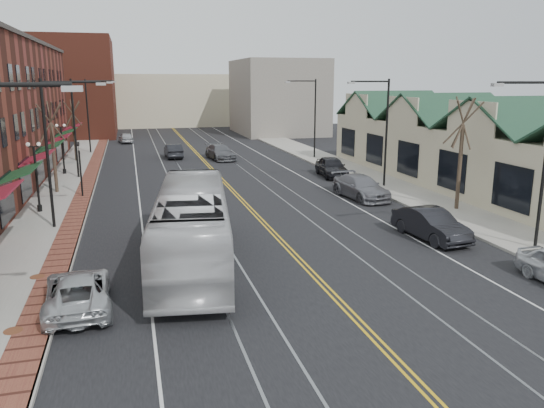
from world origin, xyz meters
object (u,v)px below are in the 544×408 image
parked_suv (78,291)px  parked_car_b (431,224)px  parked_car_c (361,187)px  transit_bus (192,226)px  parked_car_d (332,167)px

parked_suv → parked_car_b: (16.89, 4.41, 0.12)m
parked_suv → parked_car_b: size_ratio=1.01×
parked_car_c → parked_car_b: bearing=-99.5°
transit_bus → parked_car_c: 16.73m
transit_bus → parked_car_d: 23.74m
parked_car_c → parked_car_d: 8.58m
transit_bus → parked_car_b: size_ratio=2.65×
parked_suv → parked_car_d: 29.43m
parked_car_b → parked_car_d: (1.71, 18.40, 0.05)m
transit_bus → parked_car_b: transit_bus is taller
parked_car_b → parked_suv: bearing=-171.5°
parked_car_c → transit_bus: bearing=-146.8°
parked_suv → parked_car_c: size_ratio=0.89×
parked_suv → parked_car_c: (17.45, 14.31, 0.12)m
transit_bus → parked_car_c: bearing=-132.7°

